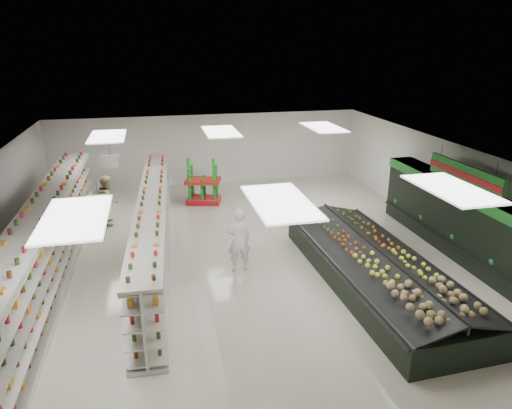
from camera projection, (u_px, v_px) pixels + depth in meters
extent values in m
plane|color=beige|center=(243.00, 256.00, 14.12)|extent=(16.00, 16.00, 0.00)
cube|color=white|center=(242.00, 156.00, 13.04)|extent=(14.00, 16.00, 0.02)
cube|color=white|center=(209.00, 150.00, 20.92)|extent=(14.00, 0.02, 3.20)
cube|color=white|center=(358.00, 404.00, 6.24)|extent=(14.00, 0.02, 3.20)
cube|color=white|center=(450.00, 192.00, 15.05)|extent=(0.02, 16.00, 3.20)
cube|color=black|center=(465.00, 224.00, 13.75)|extent=(0.80, 8.00, 2.20)
cube|color=#207A27|center=(470.00, 194.00, 13.42)|extent=(0.85, 8.00, 0.30)
cube|color=black|center=(455.00, 241.00, 13.88)|extent=(0.55, 7.80, 0.15)
cube|color=beige|center=(462.00, 216.00, 13.63)|extent=(0.45, 7.70, 0.03)
cube|color=beige|center=(464.00, 207.00, 13.53)|extent=(0.45, 7.70, 0.03)
cube|color=white|center=(99.00, 203.00, 10.56)|extent=(0.50, 0.06, 0.40)
cube|color=#B5141F|center=(99.00, 203.00, 10.56)|extent=(0.52, 0.02, 0.12)
cylinder|color=black|center=(97.00, 191.00, 10.45)|extent=(0.01, 0.01, 0.50)
cube|color=white|center=(111.00, 161.00, 14.23)|extent=(0.50, 0.06, 0.40)
cube|color=#B5141F|center=(111.00, 161.00, 14.23)|extent=(0.52, 0.02, 0.12)
cylinder|color=black|center=(110.00, 152.00, 14.13)|extent=(0.01, 0.01, 0.50)
cube|color=#207A27|center=(465.00, 175.00, 13.16)|extent=(0.10, 3.20, 0.60)
cube|color=#B5141F|center=(463.00, 175.00, 13.15)|extent=(0.03, 3.20, 0.18)
cylinder|color=black|center=(496.00, 172.00, 11.93)|extent=(0.01, 0.01, 0.50)
cylinder|color=black|center=(442.00, 152.00, 14.13)|extent=(0.01, 0.01, 0.50)
cube|color=beige|center=(52.00, 282.00, 12.46)|extent=(1.03, 12.74, 0.13)
cube|color=beige|center=(46.00, 249.00, 12.13)|extent=(0.13, 12.74, 2.12)
cube|color=beige|center=(39.00, 211.00, 11.76)|extent=(1.03, 12.74, 0.08)
cube|color=beige|center=(41.00, 279.00, 12.37)|extent=(0.54, 12.64, 0.03)
cube|color=beige|center=(39.00, 264.00, 12.22)|extent=(0.54, 12.64, 0.03)
cube|color=beige|center=(36.00, 248.00, 12.06)|extent=(0.54, 12.64, 0.03)
cube|color=beige|center=(33.00, 232.00, 11.90)|extent=(0.54, 12.64, 0.03)
cube|color=beige|center=(30.00, 215.00, 11.75)|extent=(0.54, 12.64, 0.03)
cube|color=beige|center=(61.00, 277.00, 12.47)|extent=(0.54, 12.64, 0.03)
cube|color=beige|center=(58.00, 262.00, 12.32)|extent=(0.54, 12.64, 0.03)
cube|color=beige|center=(56.00, 246.00, 12.16)|extent=(0.54, 12.64, 0.03)
cube|color=beige|center=(53.00, 230.00, 12.00)|extent=(0.54, 12.64, 0.03)
cube|color=beige|center=(50.00, 214.00, 11.85)|extent=(0.54, 12.64, 0.03)
cube|color=beige|center=(156.00, 253.00, 14.21)|extent=(1.41, 11.15, 0.11)
cube|color=beige|center=(154.00, 227.00, 13.92)|extent=(0.64, 11.11, 1.85)
cube|color=beige|center=(152.00, 197.00, 13.60)|extent=(1.41, 11.15, 0.07)
cube|color=beige|center=(149.00, 250.00, 14.14)|extent=(0.98, 11.04, 0.03)
cube|color=beige|center=(148.00, 238.00, 14.01)|extent=(0.98, 11.04, 0.03)
cube|color=beige|center=(147.00, 226.00, 13.87)|extent=(0.98, 11.04, 0.03)
cube|color=beige|center=(146.00, 214.00, 13.73)|extent=(0.98, 11.04, 0.03)
cube|color=beige|center=(145.00, 201.00, 13.60)|extent=(0.98, 11.04, 0.03)
cube|color=beige|center=(163.00, 249.00, 14.21)|extent=(0.98, 11.04, 0.03)
cube|color=beige|center=(162.00, 237.00, 14.07)|extent=(0.98, 11.04, 0.03)
cube|color=beige|center=(161.00, 225.00, 13.94)|extent=(0.98, 11.04, 0.03)
cube|color=beige|center=(160.00, 213.00, 13.80)|extent=(0.98, 11.04, 0.03)
cube|color=beige|center=(159.00, 200.00, 13.66)|extent=(0.98, 11.04, 0.03)
cube|color=black|center=(376.00, 272.00, 12.40)|extent=(2.74, 7.42, 0.73)
cube|color=#262626|center=(335.00, 264.00, 11.98)|extent=(0.28, 7.34, 0.06)
cube|color=#262626|center=(417.00, 254.00, 12.56)|extent=(0.28, 7.34, 0.06)
cube|color=black|center=(355.00, 258.00, 12.08)|extent=(1.57, 7.28, 0.38)
cube|color=black|center=(399.00, 253.00, 12.39)|extent=(1.57, 7.28, 0.38)
cube|color=#262626|center=(377.00, 252.00, 12.20)|extent=(0.27, 7.24, 0.26)
cube|color=#B5141F|center=(204.00, 200.00, 18.80)|extent=(1.52, 1.21, 0.22)
cube|color=#AE2317|center=(203.00, 181.00, 18.52)|extent=(1.59, 1.28, 0.11)
imported|color=white|center=(239.00, 240.00, 12.98)|extent=(0.74, 0.53, 1.90)
imported|color=#9B7F5F|center=(108.00, 199.00, 16.47)|extent=(0.59, 0.90, 1.79)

